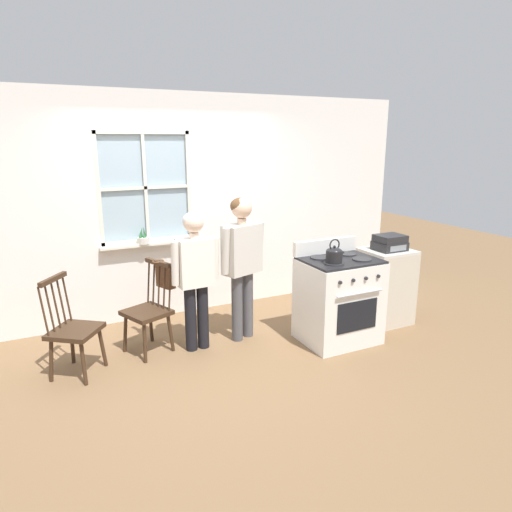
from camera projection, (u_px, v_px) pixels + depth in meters
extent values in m
plane|color=brown|center=(222.00, 356.00, 4.68)|extent=(16.00, 16.00, 0.00)
cube|color=white|center=(296.00, 199.00, 6.28)|extent=(3.02, 0.06, 2.70)
cube|color=white|center=(151.00, 279.00, 5.62)|extent=(1.09, 0.06, 0.96)
cube|color=white|center=(140.00, 110.00, 5.12)|extent=(1.09, 0.06, 0.45)
cube|color=silver|center=(150.00, 244.00, 5.43)|extent=(1.15, 0.10, 0.03)
cube|color=#9EB7C6|center=(145.00, 187.00, 5.35)|extent=(1.03, 0.01, 1.23)
cube|color=silver|center=(145.00, 188.00, 5.32)|extent=(0.04, 0.02, 1.29)
cube|color=silver|center=(145.00, 188.00, 5.32)|extent=(1.09, 0.02, 0.04)
cube|color=silver|center=(98.00, 190.00, 5.09)|extent=(0.04, 0.03, 1.29)
cube|color=silver|center=(189.00, 186.00, 5.54)|extent=(0.04, 0.03, 1.29)
cube|color=silver|center=(142.00, 132.00, 5.16)|extent=(1.09, 0.03, 0.04)
cube|color=silver|center=(149.00, 240.00, 5.48)|extent=(1.09, 0.03, 0.04)
cube|color=#3D2819|center=(147.00, 312.00, 4.67)|extent=(0.53, 0.54, 0.04)
cylinder|color=#3D2819|center=(125.00, 333.00, 4.72)|extent=(0.08, 0.06, 0.41)
cylinder|color=#3D2819|center=(145.00, 343.00, 4.50)|extent=(0.06, 0.08, 0.41)
cylinder|color=#3D2819|center=(151.00, 324.00, 4.95)|extent=(0.06, 0.08, 0.41)
cylinder|color=#3D2819|center=(171.00, 333.00, 4.74)|extent=(0.08, 0.06, 0.41)
cylinder|color=#3D2819|center=(149.00, 283.00, 4.85)|extent=(0.07, 0.04, 0.48)
cylinder|color=#3D2819|center=(154.00, 285.00, 4.79)|extent=(0.07, 0.04, 0.48)
cylinder|color=#3D2819|center=(159.00, 286.00, 4.74)|extent=(0.07, 0.04, 0.48)
cylinder|color=#3D2819|center=(164.00, 288.00, 4.68)|extent=(0.07, 0.04, 0.48)
cylinder|color=#3D2819|center=(170.00, 290.00, 4.62)|extent=(0.07, 0.04, 0.48)
cube|color=#3D2819|center=(158.00, 263.00, 4.67)|extent=(0.18, 0.37, 0.04)
cube|color=#3D2819|center=(75.00, 331.00, 4.22)|extent=(0.57, 0.58, 0.04)
cylinder|color=#3D2819|center=(84.00, 363.00, 4.09)|extent=(0.06, 0.09, 0.41)
cylinder|color=#3D2819|center=(102.00, 347.00, 4.41)|extent=(0.09, 0.06, 0.41)
cylinder|color=#3D2819|center=(51.00, 360.00, 4.15)|extent=(0.09, 0.06, 0.41)
cylinder|color=#3D2819|center=(72.00, 344.00, 4.47)|extent=(0.06, 0.09, 0.41)
cylinder|color=#3D2819|center=(44.00, 313.00, 4.02)|extent=(0.07, 0.05, 0.48)
cylinder|color=#3D2819|center=(50.00, 309.00, 4.11)|extent=(0.07, 0.05, 0.48)
cylinder|color=#3D2819|center=(56.00, 306.00, 4.19)|extent=(0.07, 0.05, 0.48)
cylinder|color=#3D2819|center=(62.00, 302.00, 4.28)|extent=(0.07, 0.05, 0.48)
cylinder|color=#3D2819|center=(67.00, 299.00, 4.36)|extent=(0.07, 0.05, 0.48)
cube|color=#3D2819|center=(53.00, 279.00, 4.13)|extent=(0.26, 0.33, 0.04)
cylinder|color=black|center=(191.00, 318.00, 4.73)|extent=(0.12, 0.12, 0.70)
cylinder|color=black|center=(203.00, 316.00, 4.79)|extent=(0.12, 0.12, 0.70)
cube|color=white|center=(195.00, 262.00, 4.61)|extent=(0.36, 0.22, 0.49)
cylinder|color=white|center=(175.00, 263.00, 4.49)|extent=(0.08, 0.11, 0.46)
cylinder|color=white|center=(215.00, 258.00, 4.69)|extent=(0.08, 0.11, 0.46)
cylinder|color=beige|center=(194.00, 236.00, 4.54)|extent=(0.10, 0.10, 0.06)
sphere|color=beige|center=(194.00, 222.00, 4.51)|extent=(0.21, 0.21, 0.21)
ellipsoid|color=silver|center=(193.00, 220.00, 4.52)|extent=(0.21, 0.21, 0.17)
cylinder|color=#4C4C51|center=(237.00, 308.00, 4.96)|extent=(0.12, 0.12, 0.76)
cylinder|color=#4C4C51|center=(248.00, 304.00, 5.07)|extent=(0.12, 0.12, 0.76)
cube|color=beige|center=(242.00, 249.00, 4.86)|extent=(0.47, 0.34, 0.53)
cylinder|color=beige|center=(226.00, 251.00, 4.66)|extent=(0.11, 0.13, 0.49)
cylinder|color=beige|center=(260.00, 243.00, 5.01)|extent=(0.11, 0.13, 0.49)
cylinder|color=beige|center=(242.00, 221.00, 4.78)|extent=(0.10, 0.10, 0.06)
sphere|color=beige|center=(242.00, 208.00, 4.75)|extent=(0.22, 0.22, 0.22)
ellipsoid|color=brown|center=(241.00, 206.00, 4.75)|extent=(0.22, 0.22, 0.18)
cube|color=white|center=(339.00, 301.00, 4.94)|extent=(0.80, 0.64, 0.90)
cube|color=black|center=(341.00, 260.00, 4.83)|extent=(0.78, 0.61, 0.02)
cylinder|color=#2D2D30|center=(334.00, 263.00, 4.64)|extent=(0.20, 0.20, 0.02)
cylinder|color=#2D2D30|center=(362.00, 259.00, 4.79)|extent=(0.20, 0.20, 0.02)
cylinder|color=#2D2D30|center=(320.00, 258.00, 4.86)|extent=(0.20, 0.20, 0.02)
cylinder|color=#2D2D30|center=(347.00, 254.00, 5.01)|extent=(0.20, 0.20, 0.02)
cube|color=white|center=(325.00, 246.00, 5.06)|extent=(0.80, 0.06, 0.16)
cube|color=black|center=(357.00, 316.00, 4.68)|extent=(0.49, 0.01, 0.32)
cylinder|color=silver|center=(360.00, 293.00, 4.59)|extent=(0.56, 0.02, 0.02)
cylinder|color=#232326|center=(340.00, 283.00, 4.47)|extent=(0.04, 0.02, 0.04)
cylinder|color=#232326|center=(353.00, 280.00, 4.54)|extent=(0.04, 0.02, 0.04)
cylinder|color=#232326|center=(366.00, 278.00, 4.60)|extent=(0.04, 0.02, 0.04)
cylinder|color=#232326|center=(378.00, 276.00, 4.67)|extent=(0.04, 0.02, 0.04)
cylinder|color=black|center=(334.00, 257.00, 4.62)|extent=(0.17, 0.17, 0.12)
ellipsoid|color=black|center=(334.00, 251.00, 4.60)|extent=(0.16, 0.16, 0.07)
sphere|color=black|center=(334.00, 247.00, 4.59)|extent=(0.03, 0.03, 0.03)
cylinder|color=black|center=(341.00, 254.00, 4.65)|extent=(0.08, 0.03, 0.07)
torus|color=black|center=(335.00, 245.00, 4.59)|extent=(0.12, 0.01, 0.12)
cylinder|color=beige|center=(143.00, 240.00, 5.38)|extent=(0.14, 0.14, 0.08)
cylinder|color=#33261C|center=(143.00, 238.00, 5.37)|extent=(0.13, 0.13, 0.01)
cone|color=#286033|center=(144.00, 232.00, 5.37)|extent=(0.05, 0.04, 0.13)
cone|color=#286033|center=(142.00, 235.00, 5.37)|extent=(0.04, 0.05, 0.06)
cone|color=#286033|center=(141.00, 232.00, 5.34)|extent=(0.07, 0.05, 0.14)
cone|color=#286033|center=(144.00, 235.00, 5.35)|extent=(0.04, 0.04, 0.06)
cube|color=brown|center=(165.00, 275.00, 4.78)|extent=(0.17, 0.24, 0.26)
torus|color=brown|center=(158.00, 261.00, 4.68)|extent=(0.16, 0.16, 0.01)
cube|color=beige|center=(385.00, 287.00, 5.45)|extent=(0.55, 0.50, 0.87)
cube|color=beige|center=(388.00, 251.00, 5.34)|extent=(0.55, 0.50, 0.03)
cube|color=#232326|center=(390.00, 246.00, 5.31)|extent=(0.34, 0.28, 0.10)
cube|color=#232326|center=(390.00, 238.00, 5.28)|extent=(0.32, 0.27, 0.08)
cube|color=gray|center=(398.00, 248.00, 5.18)|extent=(0.24, 0.01, 0.06)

